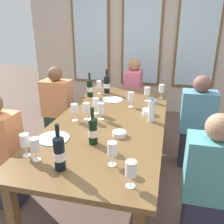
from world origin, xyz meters
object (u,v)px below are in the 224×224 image
object	(u,v)px
wine_glass_3	(74,110)
wine_glass_9	(147,91)
tasting_bowl_1	(148,112)
wine_glass_7	(131,170)
wine_glass_0	(131,97)
wine_glass_4	(25,141)
tasting_bowl_0	(119,134)
wine_glass_11	(35,145)
wine_glass_6	(112,150)
wine_bottle_3	(59,152)
wine_glass_10	(162,89)
wine_glass_8	(101,108)
white_plate_0	(112,100)
wine_glass_1	(86,109)
wine_bottle_1	(90,87)
seated_person_1	(209,188)
seated_person_2	(58,110)
seated_person_4	(133,95)
dining_table	(111,124)
seated_person_3	(196,125)
wine_bottle_2	(93,130)
water_bottle	(151,111)
wine_bottle_0	(107,84)
seated_person_0	(1,155)
white_plate_1	(54,138)
wine_glass_2	(96,103)

from	to	relation	value
wine_glass_3	wine_glass_9	bearing A→B (deg)	51.05
tasting_bowl_1	wine_glass_7	distance (m)	1.21
wine_glass_0	wine_glass_4	size ratio (longest dim) A/B	1.00
tasting_bowl_0	wine_glass_0	distance (m)	0.75
wine_glass_11	wine_glass_3	bearing A→B (deg)	90.06
wine_glass_4	wine_glass_6	bearing A→B (deg)	2.62
wine_bottle_3	wine_glass_10	xyz separation A→B (m)	(0.58, 1.74, -0.01)
wine_glass_8	tasting_bowl_1	bearing A→B (deg)	29.07
white_plate_0	wine_glass_7	xyz separation A→B (m)	(0.49, -1.58, 0.11)
wine_glass_1	wine_glass_6	size ratio (longest dim) A/B	1.00
wine_bottle_3	wine_glass_1	bearing A→B (deg)	97.31
wine_bottle_1	wine_glass_7	xyz separation A→B (m)	(0.81, -1.67, 0.00)
seated_person_1	seated_person_2	xyz separation A→B (m)	(-1.79, 1.24, 0.00)
seated_person_1	seated_person_4	size ratio (longest dim) A/B	1.00
seated_person_1	wine_bottle_1	bearing A→B (deg)	136.17
wine_glass_1	wine_glass_9	size ratio (longest dim) A/B	1.00
white_plate_0	wine_glass_7	bearing A→B (deg)	-72.79
dining_table	wine_glass_10	size ratio (longest dim) A/B	13.44
dining_table	tasting_bowl_1	world-z (taller)	tasting_bowl_1
wine_glass_9	wine_glass_10	bearing A→B (deg)	45.43
wine_glass_7	seated_person_3	bearing A→B (deg)	71.19
wine_bottle_1	seated_person_2	distance (m)	0.56
wine_glass_1	wine_glass_11	distance (m)	0.80
wine_bottle_2	water_bottle	xyz separation A→B (m)	(0.41, 0.56, -0.00)
wine_bottle_0	seated_person_1	bearing A→B (deg)	-51.87
wine_bottle_2	seated_person_0	bearing A→B (deg)	-178.07
wine_glass_0	wine_glass_11	distance (m)	1.34
tasting_bowl_1	wine_glass_11	bearing A→B (deg)	-122.58
wine_bottle_2	tasting_bowl_0	xyz separation A→B (m)	(0.18, 0.18, -0.10)
white_plate_1	wine_bottle_3	world-z (taller)	wine_bottle_3
wine_bottle_2	seated_person_2	xyz separation A→B (m)	(-0.88, 1.17, -0.33)
wine_glass_6	wine_glass_8	size ratio (longest dim) A/B	1.00
white_plate_0	seated_person_0	size ratio (longest dim) A/B	0.23
wine_bottle_2	seated_person_1	world-z (taller)	seated_person_1
wine_glass_8	seated_person_3	xyz separation A→B (m)	(0.98, 0.59, -0.33)
seated_person_2	seated_person_1	bearing A→B (deg)	-34.81
wine_glass_6	wine_glass_11	world-z (taller)	same
water_bottle	wine_glass_1	bearing A→B (deg)	-170.55
dining_table	wine_glass_3	distance (m)	0.40
dining_table	wine_glass_1	xyz separation A→B (m)	(-0.23, -0.08, 0.18)
tasting_bowl_0	seated_person_2	distance (m)	1.47
dining_table	wine_bottle_0	bearing A→B (deg)	107.17
wine_glass_2	wine_glass_4	bearing A→B (deg)	-105.28
white_plate_1	seated_person_2	distance (m)	1.30
tasting_bowl_1	dining_table	bearing A→B (deg)	-150.11
seated_person_3	tasting_bowl_0	bearing A→B (deg)	-129.02
wine_bottle_3	tasting_bowl_1	size ratio (longest dim) A/B	2.58
white_plate_1	wine_glass_10	size ratio (longest dim) A/B	1.54
wine_bottle_1	wine_glass_1	xyz separation A→B (m)	(0.21, -0.75, 0.00)
wine_glass_9	wine_glass_4	bearing A→B (deg)	-116.42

